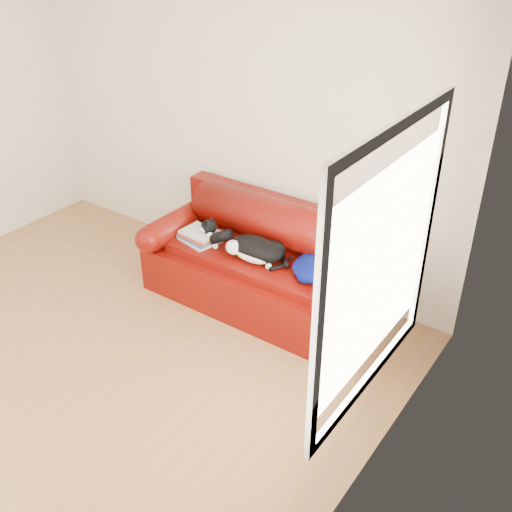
{
  "coord_description": "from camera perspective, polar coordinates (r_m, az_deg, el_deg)",
  "views": [
    {
      "loc": [
        3.17,
        -2.09,
        3.04
      ],
      "look_at": [
        0.74,
        1.35,
        0.55
      ],
      "focal_mm": 42.0,
      "sensor_mm": 36.0,
      "label": 1
    }
  ],
  "objects": [
    {
      "name": "sofa_base",
      "position": [
        5.16,
        0.92,
        -2.35
      ],
      "size": [
        2.1,
        0.9,
        0.5
      ],
      "color": "#430702",
      "rests_on": "ground"
    },
    {
      "name": "blanket",
      "position": [
        4.72,
        6.29,
        -1.21
      ],
      "size": [
        0.53,
        0.43,
        0.17
      ],
      "rotation": [
        0.0,
        0.0,
        -0.01
      ],
      "color": "#05024C",
      "rests_on": "sofa_base"
    },
    {
      "name": "room_shell",
      "position": [
        3.95,
        -19.02,
        8.52
      ],
      "size": [
        4.52,
        4.02,
        2.61
      ],
      "color": "beige",
      "rests_on": "ground"
    },
    {
      "name": "sofa_back",
      "position": [
        5.18,
        2.47,
        1.67
      ],
      "size": [
        2.1,
        1.01,
        0.88
      ],
      "color": "#430702",
      "rests_on": "ground"
    },
    {
      "name": "book_stack",
      "position": [
        5.23,
        -5.37,
        1.93
      ],
      "size": [
        0.38,
        0.33,
        0.1
      ],
      "rotation": [
        0.0,
        0.0,
        -0.14
      ],
      "color": "beige",
      "rests_on": "sofa_base"
    },
    {
      "name": "ground",
      "position": [
        4.87,
        -16.77,
        -9.69
      ],
      "size": [
        4.5,
        4.5,
        0.0
      ],
      "primitive_type": "plane",
      "color": "olive",
      "rests_on": "ground"
    },
    {
      "name": "cat",
      "position": [
        4.9,
        -0.09,
        0.59
      ],
      "size": [
        0.69,
        0.4,
        0.25
      ],
      "rotation": [
        0.0,
        0.0,
        0.34
      ],
      "color": "black",
      "rests_on": "sofa_base"
    }
  ]
}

